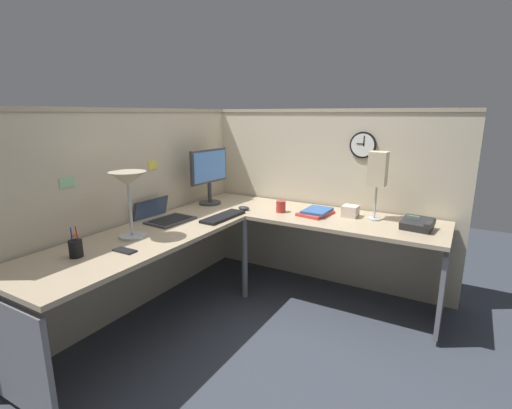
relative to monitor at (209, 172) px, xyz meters
The scene contains 19 objects.
ground_plane 1.25m from the monitor, 117.79° to the right, with size 6.80×6.80×0.00m, color #383D47.
cubicle_wall_back 0.77m from the monitor, 161.69° to the left, with size 2.57×0.12×1.58m.
cubicle_wall_right 1.07m from the monitor, 59.41° to the right, with size 0.12×2.37×1.58m.
desk 0.92m from the monitor, 125.11° to the right, with size 2.35×2.15×0.73m.
monitor is the anchor object (origin of this frame).
laptop 0.67m from the monitor, behind, with size 0.36×0.40×0.22m.
keyboard 0.58m from the monitor, 131.39° to the right, with size 0.43×0.14×0.02m, color black.
computer_mouse 0.48m from the monitor, 95.75° to the right, with size 0.06×0.10×0.03m, color #232326.
desk_lamp_dome 1.04m from the monitor, behind, with size 0.24×0.24×0.44m.
pen_cup 1.46m from the monitor, behind, with size 0.08×0.08×0.18m.
cell_phone 1.30m from the monitor, 167.09° to the right, with size 0.07×0.14×0.01m, color black.
office_phone 1.78m from the monitor, 86.38° to the right, with size 0.21×0.23×0.11m.
book_stack 1.03m from the monitor, 82.39° to the right, with size 0.31×0.25×0.04m.
desk_lamp_paper 1.45m from the monitor, 81.05° to the right, with size 0.13×0.13×0.53m.
coffee_mug 0.74m from the monitor, 85.17° to the right, with size 0.08×0.08×0.10m, color #B2332D.
tissue_box 1.28m from the monitor, 80.29° to the right, with size 0.12×0.12×0.09m, color beige.
wall_clock 1.36m from the monitor, 68.83° to the right, with size 0.04×0.22×0.22m.
pinned_note_leftmost 1.27m from the monitor, behind, with size 0.11×0.00×0.06m, color #8CCC99.
pinned_note_middle 0.55m from the monitor, 160.63° to the left, with size 0.09×0.00×0.07m, color #EAD84C.
Camera 1 is at (-2.35, -1.39, 1.54)m, focal length 26.22 mm.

